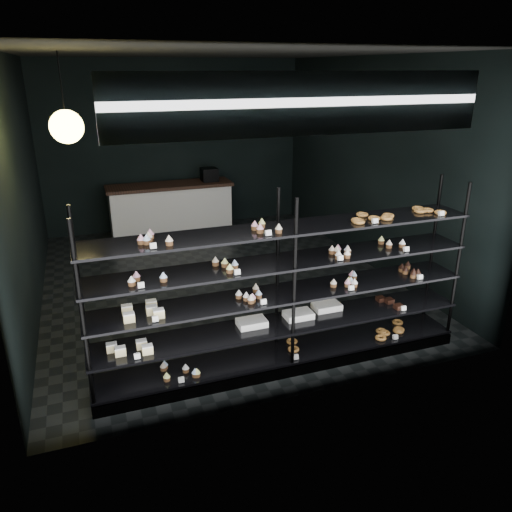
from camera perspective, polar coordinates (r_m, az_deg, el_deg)
name	(u,v)px	position (r m, az deg, el deg)	size (l,w,h in m)	color
room	(216,176)	(7.11, -4.60, 9.12)	(5.01, 6.01, 3.20)	black
display_shelf	(283,313)	(5.23, 3.12, -6.52)	(4.00, 0.50, 1.91)	black
signage	(309,104)	(4.22, 6.03, 16.91)	(3.30, 0.05, 0.50)	#0E1F47
pendant_lamp	(67,127)	(5.68, -20.83, 13.65)	(0.34, 0.34, 0.90)	black
service_counter	(172,208)	(9.70, -9.63, 5.38)	(2.33, 0.65, 1.23)	silver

